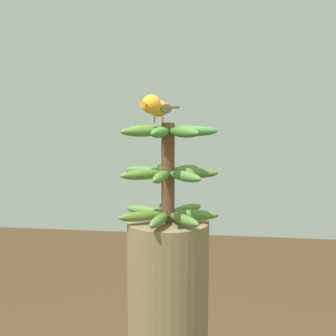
# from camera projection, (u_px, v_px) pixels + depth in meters

# --- Properties ---
(banana_bunch) EXTENTS (0.33, 0.33, 0.33)m
(banana_bunch) POSITION_uv_depth(u_px,v_px,m) (168.00, 173.00, 1.50)
(banana_bunch) COLOR brown
(banana_bunch) RESTS_ON banana_tree
(perched_bird) EXTENTS (0.10, 0.21, 0.09)m
(perched_bird) POSITION_uv_depth(u_px,v_px,m) (156.00, 107.00, 1.46)
(perched_bird) COLOR #C68933
(perched_bird) RESTS_ON banana_bunch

